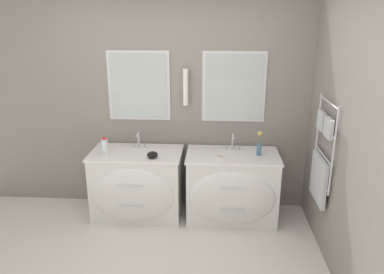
{
  "coord_description": "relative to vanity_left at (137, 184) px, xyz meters",
  "views": [
    {
      "loc": [
        0.54,
        -2.58,
        2.26
      ],
      "look_at": [
        0.29,
        1.15,
        1.03
      ],
      "focal_mm": 35.0,
      "sensor_mm": 36.0,
      "label": 1
    }
  ],
  "objects": [
    {
      "name": "vanity_left",
      "position": [
        0.0,
        0.0,
        0.0
      ],
      "size": [
        1.03,
        0.66,
        0.78
      ],
      "color": "white",
      "rests_on": "ground_plane"
    },
    {
      "name": "soap_dish",
      "position": [
        0.93,
        -0.07,
        0.4
      ],
      "size": [
        0.09,
        0.06,
        0.04
      ],
      "color": "white",
      "rests_on": "vanity_right"
    },
    {
      "name": "amenity_bowl",
      "position": [
        0.21,
        -0.13,
        0.42
      ],
      "size": [
        0.12,
        0.12,
        0.07
      ],
      "color": "black",
      "rests_on": "vanity_left"
    },
    {
      "name": "flower_vase",
      "position": [
        1.37,
        0.03,
        0.49
      ],
      "size": [
        0.05,
        0.05,
        0.28
      ],
      "color": "teal",
      "rests_on": "vanity_right"
    },
    {
      "name": "vanity_right",
      "position": [
        1.09,
        0.0,
        0.0
      ],
      "size": [
        1.03,
        0.66,
        0.78
      ],
      "color": "white",
      "rests_on": "ground_plane"
    },
    {
      "name": "faucet_right",
      "position": [
        1.09,
        0.18,
        0.47
      ],
      "size": [
        0.17,
        0.12,
        0.18
      ],
      "color": "silver",
      "rests_on": "vanity_right"
    },
    {
      "name": "wall_back",
      "position": [
        0.36,
        0.38,
        0.91
      ],
      "size": [
        4.83,
        0.14,
        2.6
      ],
      "color": "gray",
      "rests_on": "ground_plane"
    },
    {
      "name": "wall_right",
      "position": [
        2.0,
        -0.55,
        0.9
      ],
      "size": [
        0.13,
        3.46,
        2.6
      ],
      "color": "gray",
      "rests_on": "ground_plane"
    },
    {
      "name": "faucet_left",
      "position": [
        0.0,
        0.18,
        0.47
      ],
      "size": [
        0.17,
        0.12,
        0.18
      ],
      "color": "silver",
      "rests_on": "vanity_left"
    },
    {
      "name": "toiletry_bottle",
      "position": [
        -0.33,
        -0.06,
        0.48
      ],
      "size": [
        0.07,
        0.07,
        0.2
      ],
      "color": "silver",
      "rests_on": "vanity_left"
    }
  ]
}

